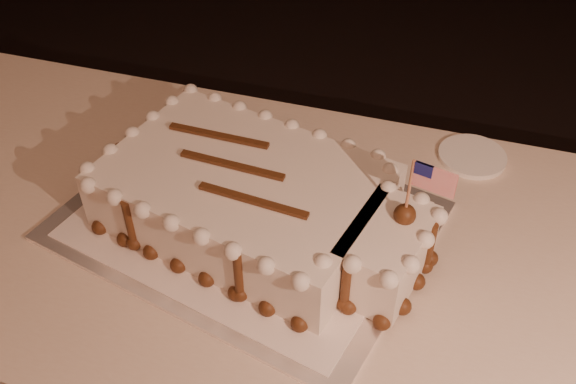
# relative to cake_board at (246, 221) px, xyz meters

# --- Properties ---
(cake_board) EXTENTS (0.72, 0.60, 0.01)m
(cake_board) POSITION_rel_cake_board_xyz_m (0.00, 0.00, 0.00)
(cake_board) COLOR white
(cake_board) RESTS_ON banquet_table
(doily) EXTENTS (0.65, 0.55, 0.00)m
(doily) POSITION_rel_cake_board_xyz_m (0.00, 0.00, 0.01)
(doily) COLOR white
(doily) RESTS_ON cake_board
(sheet_cake) EXTENTS (0.62, 0.44, 0.24)m
(sheet_cake) POSITION_rel_cake_board_xyz_m (0.03, -0.01, 0.06)
(sheet_cake) COLOR white
(sheet_cake) RESTS_ON doily
(side_plate) EXTENTS (0.14, 0.14, 0.01)m
(side_plate) POSITION_rel_cake_board_xyz_m (0.38, 0.31, 0.00)
(side_plate) COLOR white
(side_plate) RESTS_ON banquet_table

